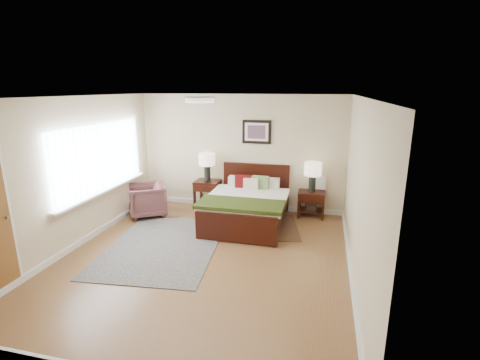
% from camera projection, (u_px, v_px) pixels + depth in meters
% --- Properties ---
extents(floor, '(5.00, 5.00, 0.00)m').
position_uv_depth(floor, '(205.00, 257.00, 5.55)').
color(floor, brown).
rests_on(floor, ground).
extents(back_wall, '(4.50, 0.04, 2.50)m').
position_uv_depth(back_wall, '(241.00, 153.00, 7.58)').
color(back_wall, '#CAB892').
rests_on(back_wall, ground).
extents(front_wall, '(4.50, 0.04, 2.50)m').
position_uv_depth(front_wall, '(101.00, 259.00, 2.88)').
color(front_wall, '#CAB892').
rests_on(front_wall, ground).
extents(left_wall, '(0.04, 5.00, 2.50)m').
position_uv_depth(left_wall, '(74.00, 174.00, 5.74)').
color(left_wall, '#CAB892').
rests_on(left_wall, ground).
extents(right_wall, '(0.04, 5.00, 2.50)m').
position_uv_depth(right_wall, '(359.00, 192.00, 4.72)').
color(right_wall, '#CAB892').
rests_on(right_wall, ground).
extents(ceiling, '(4.50, 5.00, 0.02)m').
position_uv_depth(ceiling, '(200.00, 97.00, 4.90)').
color(ceiling, white).
rests_on(ceiling, back_wall).
extents(window, '(0.11, 2.72, 1.32)m').
position_uv_depth(window, '(101.00, 158.00, 6.35)').
color(window, silver).
rests_on(window, left_wall).
extents(ceil_fixture, '(0.44, 0.44, 0.08)m').
position_uv_depth(ceil_fixture, '(200.00, 99.00, 4.91)').
color(ceil_fixture, white).
rests_on(ceil_fixture, ceiling).
extents(bed, '(1.57, 1.89, 1.02)m').
position_uv_depth(bed, '(247.00, 201.00, 6.83)').
color(bed, black).
rests_on(bed, ground).
extents(wall_art, '(0.62, 0.05, 0.50)m').
position_uv_depth(wall_art, '(257.00, 132.00, 7.35)').
color(wall_art, black).
rests_on(wall_art, back_wall).
extents(nightstand_left, '(0.53, 0.48, 0.64)m').
position_uv_depth(nightstand_left, '(207.00, 186.00, 7.69)').
color(nightstand_left, black).
rests_on(nightstand_left, ground).
extents(nightstand_right, '(0.55, 0.41, 0.54)m').
position_uv_depth(nightstand_right, '(311.00, 201.00, 7.23)').
color(nightstand_right, black).
rests_on(nightstand_right, ground).
extents(lamp_left, '(0.35, 0.35, 0.61)m').
position_uv_depth(lamp_left, '(207.00, 162.00, 7.57)').
color(lamp_left, black).
rests_on(lamp_left, nightstand_left).
extents(lamp_right, '(0.35, 0.35, 0.61)m').
position_uv_depth(lamp_right, '(313.00, 171.00, 7.08)').
color(lamp_right, black).
rests_on(lamp_right, nightstand_right).
extents(armchair, '(1.01, 1.00, 0.67)m').
position_uv_depth(armchair, '(147.00, 200.00, 7.31)').
color(armchair, brown).
rests_on(armchair, ground).
extents(rug_persian, '(2.05, 2.72, 0.01)m').
position_uv_depth(rug_persian, '(164.00, 245.00, 5.96)').
color(rug_persian, '#0D2043').
rests_on(rug_persian, ground).
extents(rug_navy, '(1.15, 1.50, 0.01)m').
position_uv_depth(rug_navy, '(274.00, 227.00, 6.76)').
color(rug_navy, black).
rests_on(rug_navy, ground).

